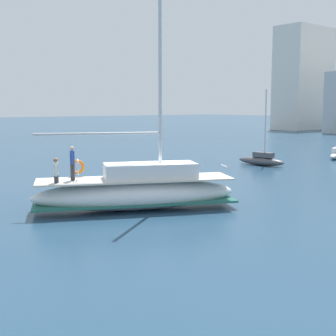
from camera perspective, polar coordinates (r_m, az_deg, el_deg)
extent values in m
plane|color=navy|center=(23.06, -1.30, -4.43)|extent=(400.00, 400.00, 0.00)
ellipsoid|color=silver|center=(21.68, -4.07, -3.33)|extent=(6.48, 9.65, 1.40)
cube|color=#236656|center=(21.75, -4.07, -4.14)|extent=(6.42, 9.49, 0.10)
cube|color=beige|center=(21.56, -4.09, -1.40)|extent=(6.09, 9.13, 0.08)
cube|color=silver|center=(21.62, -2.22, -0.31)|extent=(3.45, 4.61, 0.70)
cylinder|color=silver|center=(21.57, -1.00, 12.14)|extent=(0.16, 0.16, 10.07)
cylinder|color=#B7B7BC|center=(21.14, -8.67, 4.25)|extent=(2.71, 5.19, 0.12)
cylinder|color=silver|center=(22.57, 7.04, 0.28)|extent=(0.83, 0.46, 0.06)
torus|color=orange|center=(22.41, -11.25, 0.14)|extent=(0.44, 0.69, 0.70)
cylinder|color=#33333D|center=(21.25, -11.80, -0.47)|extent=(0.20, 0.20, 0.80)
cube|color=#3351AD|center=(21.17, -11.85, 1.35)|extent=(0.38, 0.32, 0.56)
sphere|color=beige|center=(21.13, -11.88, 2.40)|extent=(0.20, 0.20, 0.20)
cylinder|color=#3351AD|center=(21.39, -11.86, 1.28)|extent=(0.09, 0.09, 0.50)
cylinder|color=#3351AD|center=(20.96, -11.83, 1.15)|extent=(0.09, 0.09, 0.50)
cylinder|color=#33333D|center=(20.74, -13.74, -1.35)|extent=(0.20, 0.20, 0.35)
cube|color=white|center=(20.68, -13.78, -0.11)|extent=(0.38, 0.32, 0.56)
sphere|color=#9E7051|center=(20.63, -13.82, 0.97)|extent=(0.20, 0.20, 0.20)
cylinder|color=white|center=(20.90, -13.77, -0.16)|extent=(0.09, 0.09, 0.50)
cylinder|color=white|center=(20.46, -13.79, -0.33)|extent=(0.09, 0.09, 0.50)
torus|color=silver|center=(21.23, -11.17, 0.14)|extent=(0.70, 0.40, 0.76)
cube|color=white|center=(45.57, 20.25, 2.14)|extent=(1.12, 1.69, 0.40)
ellipsoid|color=#4C4C51|center=(38.78, 11.51, 0.85)|extent=(4.40, 1.47, 0.70)
cube|color=#4C4C51|center=(38.60, 11.80, 1.63)|extent=(1.79, 0.84, 0.40)
cylinder|color=silver|center=(38.37, 12.04, 5.43)|extent=(0.12, 0.12, 5.52)
sphere|color=#EA4C19|center=(29.08, -1.48, -1.54)|extent=(0.61, 0.61, 0.61)
cylinder|color=black|center=(29.04, -1.48, -0.96)|extent=(0.04, 0.04, 0.60)
cube|color=silver|center=(104.11, 16.53, 10.57)|extent=(6.83, 13.22, 21.50)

